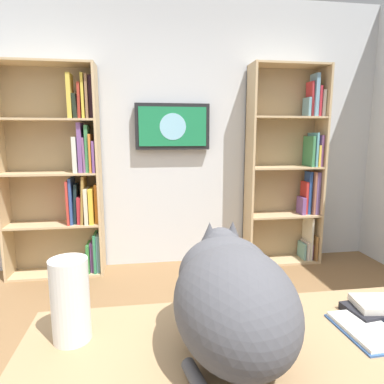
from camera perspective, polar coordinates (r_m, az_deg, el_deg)
wall_back at (r=3.46m, az=-3.47°, el=9.65°), size 4.52×0.06×2.70m
bookshelf_left at (r=3.65m, az=16.71°, el=3.86°), size 0.79×0.28×2.05m
bookshelf_right at (r=3.39m, az=-20.90°, el=2.65°), size 0.90×0.28×2.00m
wall_mounted_tv at (r=3.38m, az=-3.40°, el=11.13°), size 0.74×0.07×0.45m
cat at (r=0.97m, az=6.75°, el=-16.99°), size 0.33×0.60×0.34m
paper_towel_roll at (r=1.08m, az=-20.17°, el=-17.02°), size 0.11×0.11×0.25m
desk_book_stack at (r=1.34m, az=28.79°, el=-17.05°), size 0.19×0.15×0.05m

